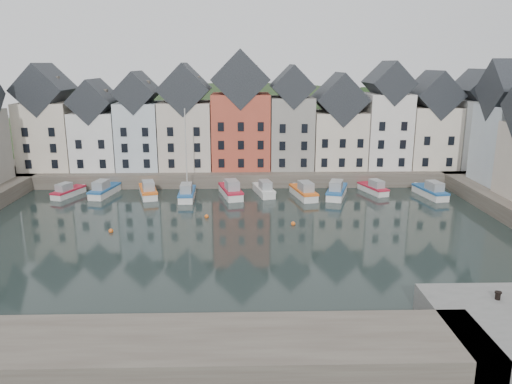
{
  "coord_description": "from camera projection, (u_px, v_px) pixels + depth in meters",
  "views": [
    {
      "loc": [
        0.37,
        -48.56,
        17.78
      ],
      "look_at": [
        1.81,
        6.0,
        3.62
      ],
      "focal_mm": 35.0,
      "sensor_mm": 36.0,
      "label": 1
    }
  ],
  "objects": [
    {
      "name": "boat_a",
      "position": [
        68.0,
        192.0,
        68.4
      ],
      "size": [
        3.52,
        5.86,
        2.15
      ],
      "rotation": [
        0.0,
        0.0,
        -0.34
      ],
      "color": "silver",
      "rests_on": "ground"
    },
    {
      "name": "boat_g",
      "position": [
        304.0,
        192.0,
        67.78
      ],
      "size": [
        3.42,
        6.96,
        2.56
      ],
      "rotation": [
        0.0,
        0.0,
        0.21
      ],
      "color": "silver",
      "rests_on": "ground"
    },
    {
      "name": "boat_e",
      "position": [
        231.0,
        191.0,
        68.25
      ],
      "size": [
        3.69,
        7.26,
        2.67
      ],
      "rotation": [
        0.0,
        0.0,
        0.23
      ],
      "color": "silver",
      "rests_on": "ground"
    },
    {
      "name": "ground",
      "position": [
        240.0,
        241.0,
        51.44
      ],
      "size": [
        260.0,
        260.0,
        0.0
      ],
      "primitive_type": "plane",
      "color": "black",
      "rests_on": "ground"
    },
    {
      "name": "boat_d",
      "position": [
        187.0,
        193.0,
        67.12
      ],
      "size": [
        2.14,
        6.45,
        12.24
      ],
      "rotation": [
        0.0,
        0.0,
        0.02
      ],
      "color": "silver",
      "rests_on": "ground"
    },
    {
      "name": "boat_h",
      "position": [
        337.0,
        191.0,
        68.1
      ],
      "size": [
        4.13,
        7.22,
        2.65
      ],
      "rotation": [
        0.0,
        0.0,
        -0.31
      ],
      "color": "silver",
      "rests_on": "ground"
    },
    {
      "name": "near_wall",
      "position": [
        70.0,
        354.0,
        29.65
      ],
      "size": [
        50.0,
        6.0,
        2.0
      ],
      "primitive_type": "cube",
      "color": "#4F463C",
      "rests_on": "ground"
    },
    {
      "name": "boat_i",
      "position": [
        374.0,
        188.0,
        70.21
      ],
      "size": [
        3.43,
        5.97,
        2.19
      ],
      "rotation": [
        0.0,
        0.0,
        0.31
      ],
      "color": "silver",
      "rests_on": "ground"
    },
    {
      "name": "boat_b",
      "position": [
        104.0,
        190.0,
        68.81
      ],
      "size": [
        3.2,
        6.73,
        2.48
      ],
      "rotation": [
        0.0,
        0.0,
        -0.19
      ],
      "color": "silver",
      "rests_on": "ground"
    },
    {
      "name": "boat_j",
      "position": [
        431.0,
        191.0,
        68.1
      ],
      "size": [
        3.15,
        6.81,
        2.52
      ],
      "rotation": [
        0.0,
        0.0,
        0.18
      ],
      "color": "silver",
      "rests_on": "ground"
    },
    {
      "name": "hillside",
      "position": [
        242.0,
        230.0,
        110.14
      ],
      "size": [
        153.6,
        70.4,
        64.0
      ],
      "color": "#21351A",
      "rests_on": "ground"
    },
    {
      "name": "mooring_bollard",
      "position": [
        498.0,
        295.0,
        34.24
      ],
      "size": [
        0.48,
        0.48,
        0.56
      ],
      "color": "black",
      "rests_on": "near_quay"
    },
    {
      "name": "far_terrace",
      "position": [
        261.0,
        123.0,
        76.39
      ],
      "size": [
        72.37,
        8.16,
        17.78
      ],
      "color": "beige",
      "rests_on": "far_quay"
    },
    {
      "name": "far_quay",
      "position": [
        241.0,
        170.0,
        80.22
      ],
      "size": [
        90.0,
        16.0,
        2.0
      ],
      "primitive_type": "cube",
      "color": "#4F463C",
      "rests_on": "ground"
    },
    {
      "name": "boat_c",
      "position": [
        148.0,
        191.0,
        68.39
      ],
      "size": [
        3.69,
        6.82,
        2.5
      ],
      "rotation": [
        0.0,
        0.0,
        0.27
      ],
      "color": "silver",
      "rests_on": "ground"
    },
    {
      "name": "mooring_buoys",
      "position": [
        205.0,
        223.0,
        56.46
      ],
      "size": [
        20.5,
        5.5,
        0.5
      ],
      "color": "orange",
      "rests_on": "ground"
    },
    {
      "name": "boat_f",
      "position": [
        264.0,
        190.0,
        69.24
      ],
      "size": [
        3.12,
        6.32,
        2.33
      ],
      "rotation": [
        0.0,
        0.0,
        0.21
      ],
      "color": "silver",
      "rests_on": "ground"
    }
  ]
}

